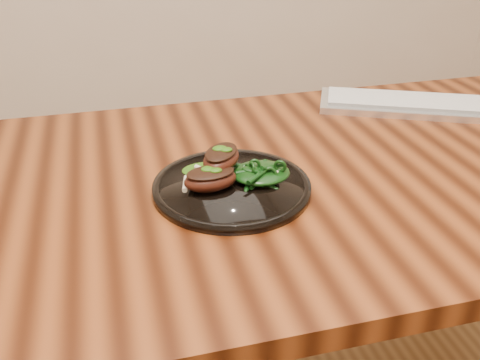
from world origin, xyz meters
The scene contains 7 objects.
desk centered at (0.00, 0.00, 0.67)m, with size 1.60×0.80×0.75m.
plate centered at (-0.07, -0.05, 0.76)m, with size 0.27×0.27×0.02m.
lamb_chop_front centered at (-0.11, -0.06, 0.79)m, with size 0.10×0.07×0.04m.
lamb_chop_back centered at (-0.08, -0.02, 0.80)m, with size 0.10×0.11×0.04m.
herb_smear centered at (-0.10, 0.01, 0.77)m, with size 0.09×0.06×0.01m, color #1A4507.
greens_heap centered at (-0.02, -0.04, 0.78)m, with size 0.10×0.10×0.04m.
keyboard centered at (0.47, 0.21, 0.76)m, with size 0.50×0.34×0.02m.
Camera 1 is at (-0.26, -0.83, 1.22)m, focal length 40.00 mm.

